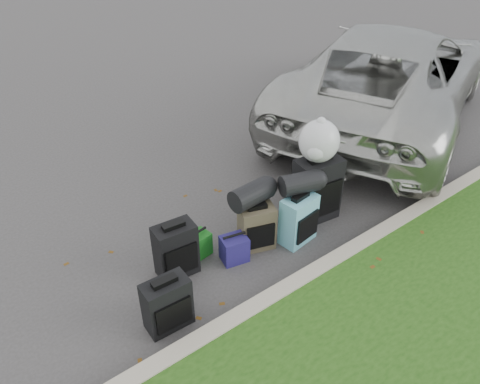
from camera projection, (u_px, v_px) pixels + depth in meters
ground at (256, 233)px, 5.79m from camera, size 120.00×120.00×0.00m
curb at (314, 274)px, 5.08m from camera, size 120.00×0.18×0.15m
suv at (390, 74)px, 8.05m from camera, size 6.52×4.90×1.64m
suitcase_small_black at (167, 304)px, 4.46m from camera, size 0.46×0.26×0.56m
suitcase_large_black_left at (176, 250)px, 5.05m from camera, size 0.46×0.30×0.64m
suitcase_olive at (257, 227)px, 5.43m from camera, size 0.46×0.37×0.56m
suitcase_teal at (298, 220)px, 5.51m from camera, size 0.46×0.31×0.62m
suitcase_large_black_right at (317, 189)px, 5.83m from camera, size 0.60×0.41×0.84m
tote_green at (199, 244)px, 5.39m from camera, size 0.28×0.24×0.29m
tote_navy at (234, 249)px, 5.31m from camera, size 0.34×0.29×0.31m
duffel_left at (251, 194)px, 5.27m from camera, size 0.51×0.30×0.27m
duffel_right at (300, 183)px, 5.36m from camera, size 0.51×0.37×0.25m
trash_bag at (319, 141)px, 5.47m from camera, size 0.50×0.50×0.50m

